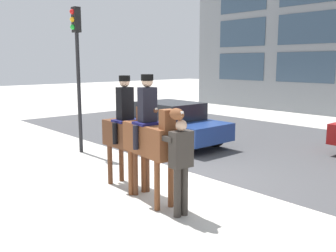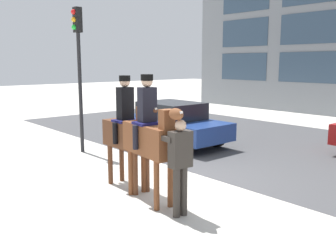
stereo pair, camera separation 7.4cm
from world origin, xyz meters
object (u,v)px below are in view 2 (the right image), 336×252
(pedestrian_bystander, at_px, (179,160))
(street_car_near_lane, at_px, (173,123))
(mounted_horse_companion, at_px, (150,136))
(mounted_horse_lead, at_px, (128,131))
(traffic_light, at_px, (79,57))

(pedestrian_bystander, bearing_deg, street_car_near_lane, -34.58)
(mounted_horse_companion, relative_size, pedestrian_bystander, 1.43)
(mounted_horse_lead, distance_m, traffic_light, 4.13)
(mounted_horse_companion, distance_m, pedestrian_bystander, 0.96)
(traffic_light, bearing_deg, street_car_near_lane, 70.80)
(mounted_horse_lead, relative_size, pedestrian_bystander, 1.40)
(street_car_near_lane, distance_m, traffic_light, 3.72)
(mounted_horse_lead, relative_size, mounted_horse_companion, 0.98)
(street_car_near_lane, bearing_deg, mounted_horse_lead, -53.87)
(street_car_near_lane, bearing_deg, mounted_horse_companion, -46.57)
(pedestrian_bystander, xyz_separation_m, traffic_light, (-5.56, 1.06, 1.84))
(mounted_horse_lead, bearing_deg, mounted_horse_companion, -7.64)
(mounted_horse_companion, bearing_deg, pedestrian_bystander, 2.75)
(mounted_horse_lead, height_order, street_car_near_lane, mounted_horse_lead)
(mounted_horse_companion, distance_m, street_car_near_lane, 5.34)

